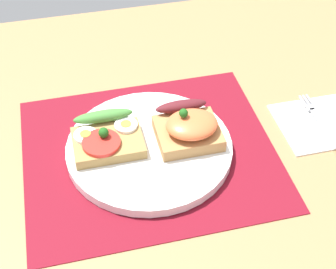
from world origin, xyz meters
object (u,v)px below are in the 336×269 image
at_px(sandwich_egg_tomato, 106,137).
at_px(sandwich_salmon, 189,128).
at_px(plate, 149,148).
at_px(fork, 320,122).
at_px(napkin, 320,124).

height_order(sandwich_egg_tomato, sandwich_salmon, sandwich_salmon).
height_order(plate, sandwich_salmon, sandwich_salmon).
bearing_deg(fork, napkin, -61.87).
relative_size(sandwich_egg_tomato, napkin, 0.78).
bearing_deg(sandwich_salmon, plate, -179.89).
distance_m(sandwich_egg_tomato, sandwich_salmon, 0.13).
bearing_deg(plate, napkin, -0.60).
distance_m(plate, napkin, 0.29).
bearing_deg(sandwich_egg_tomato, sandwich_salmon, -7.72).
relative_size(sandwich_egg_tomato, fork, 0.71).
bearing_deg(fork, sandwich_egg_tomato, 176.79).
relative_size(sandwich_egg_tomato, sandwich_salmon, 1.07).
distance_m(sandwich_salmon, napkin, 0.23).
bearing_deg(sandwich_egg_tomato, napkin, -3.29).
xyz_separation_m(plate, sandwich_egg_tomato, (-0.06, 0.02, 0.02)).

